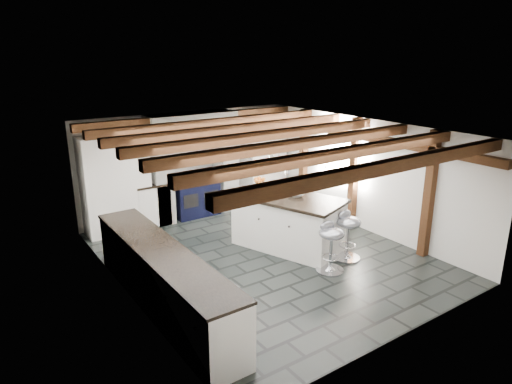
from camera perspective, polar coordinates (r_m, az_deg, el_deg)
ground at (r=8.38m, az=1.00°, el=-7.99°), size 6.00×6.00×0.00m
room_shell at (r=8.84m, az=-7.55°, el=0.62°), size 6.00×6.03×6.00m
range_cooker at (r=10.35m, az=-7.64°, el=-0.38°), size 1.00×0.63×0.99m
kitchen_island at (r=8.57m, az=3.99°, el=-3.71°), size 1.68×2.26×1.33m
bar_stool_near at (r=8.22m, az=11.38°, el=-4.64°), size 0.48×0.48×0.89m
bar_stool_far at (r=7.71m, az=9.34°, el=-6.09°), size 0.47×0.47×0.88m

